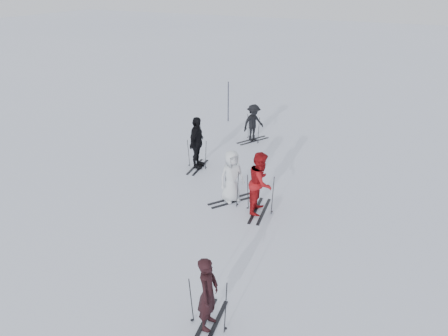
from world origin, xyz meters
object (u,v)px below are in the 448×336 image
skier_uphill_far (253,123)px  skier_grey (232,177)px  piste_marker (228,102)px  skier_near_dark (208,295)px  skier_red (261,183)px  skier_uphill_left (197,143)px

skier_uphill_far → skier_grey: bearing=-136.4°
skier_uphill_far → piste_marker: bearing=75.0°
skier_near_dark → skier_red: skier_red is taller
skier_uphill_left → skier_uphill_far: (0.75, 3.63, -0.18)m
skier_red → skier_grey: bearing=69.3°
skier_red → skier_uphill_left: (-3.41, 2.05, 0.01)m
skier_red → skier_grey: (-1.08, 0.22, -0.11)m
skier_near_dark → skier_grey: (-1.97, 5.20, 0.03)m
skier_red → skier_uphill_far: bearing=15.9°
skier_red → skier_grey: 1.11m
skier_red → skier_grey: skier_red is taller
skier_uphill_far → piste_marker: piste_marker is taller
skier_near_dark → skier_uphill_far: (-3.55, 10.65, -0.03)m
piste_marker → skier_uphill_left: bearing=-75.4°
skier_red → skier_uphill_far: (-2.66, 5.68, -0.17)m
skier_red → skier_near_dark: bearing=-179.0°
skier_grey → skier_uphill_left: (-2.33, 1.83, 0.12)m
skier_grey → skier_uphill_far: size_ratio=1.07×
skier_near_dark → skier_uphill_far: bearing=9.7°
skier_grey → piste_marker: bearing=60.3°
skier_near_dark → piste_marker: (-5.77, 12.68, 0.16)m
skier_red → piste_marker: size_ratio=0.98×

